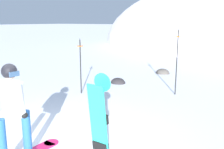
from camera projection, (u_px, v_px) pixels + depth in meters
snowboarder_main at (12, 110)px, 4.19m from camera, size 0.64×1.84×1.71m
spare_snowboard at (100, 127)px, 3.71m from camera, size 0.28×0.22×1.65m
piste_marker_near at (177, 58)px, 8.07m from camera, size 0.20×0.20×2.15m
piste_marker_far at (80, 62)px, 8.24m from camera, size 0.20×0.20×1.84m
rock_dark at (118, 83)px, 9.82m from camera, size 0.59×0.51×0.42m
rock_small at (163, 73)px, 11.60m from camera, size 0.65×0.55×0.45m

